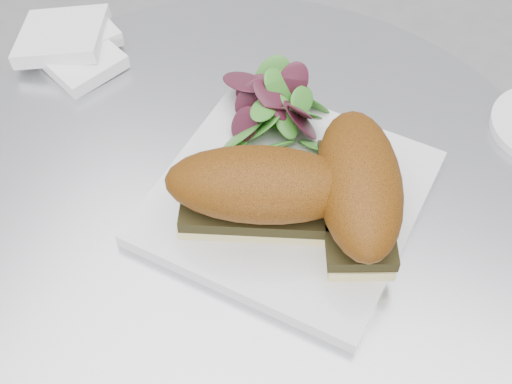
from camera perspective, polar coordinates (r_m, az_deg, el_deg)
table at (r=0.94m, az=-1.09°, el=-10.28°), size 0.70×0.70×0.73m
plate at (r=0.73m, az=2.60°, el=-0.42°), size 0.27×0.27×0.02m
sandwich_left at (r=0.67m, az=0.42°, el=0.15°), size 0.20×0.14×0.08m
sandwich_right at (r=0.68m, az=8.19°, el=0.30°), size 0.15×0.19×0.08m
salad at (r=0.76m, az=1.23°, el=6.48°), size 0.11×0.11×0.05m
napkin at (r=0.91m, az=-14.41°, el=10.77°), size 0.15×0.15×0.02m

